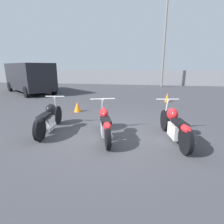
# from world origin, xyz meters

# --- Properties ---
(ground_plane) EXTENTS (60.00, 60.00, 0.00)m
(ground_plane) POSITION_xyz_m (0.00, 0.00, 0.00)
(ground_plane) COLOR #38383D
(fence_back) EXTENTS (40.00, 0.04, 1.52)m
(fence_back) POSITION_xyz_m (0.00, 14.25, 0.76)
(fence_back) COLOR gray
(fence_back) RESTS_ON ground_plane
(light_pole_right) EXTENTS (0.70, 0.35, 9.18)m
(light_pole_right) POSITION_xyz_m (2.58, 12.66, 5.30)
(light_pole_right) COLOR slate
(light_pole_right) RESTS_ON ground_plane
(motorcycle_slot_0) EXTENTS (0.63, 2.02, 0.99)m
(motorcycle_slot_0) POSITION_xyz_m (-1.88, -0.18, 0.42)
(motorcycle_slot_0) COLOR black
(motorcycle_slot_0) RESTS_ON ground_plane
(motorcycle_slot_1) EXTENTS (0.91, 1.96, 0.99)m
(motorcycle_slot_1) POSITION_xyz_m (-0.13, -0.38, 0.42)
(motorcycle_slot_1) COLOR black
(motorcycle_slot_1) RESTS_ON ground_plane
(motorcycle_slot_2) EXTENTS (0.72, 2.12, 1.01)m
(motorcycle_slot_2) POSITION_xyz_m (1.70, -0.23, 0.43)
(motorcycle_slot_2) COLOR black
(motorcycle_slot_2) RESTS_ON ground_plane
(parked_van) EXTENTS (5.22, 4.59, 2.13)m
(parked_van) POSITION_xyz_m (-7.41, 6.99, 1.18)
(parked_van) COLOR black
(parked_van) RESTS_ON ground_plane
(traffic_cone_near) EXTENTS (0.26, 0.26, 0.49)m
(traffic_cone_near) POSITION_xyz_m (2.20, 5.22, 0.25)
(traffic_cone_near) COLOR orange
(traffic_cone_near) RESTS_ON ground_plane
(traffic_cone_far) EXTENTS (0.32, 0.32, 0.42)m
(traffic_cone_far) POSITION_xyz_m (-1.93, 2.27, 0.21)
(traffic_cone_far) COLOR orange
(traffic_cone_far) RESTS_ON ground_plane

